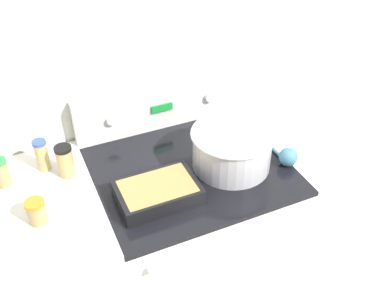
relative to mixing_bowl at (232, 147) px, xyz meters
The scene contains 11 objects.
kitchen_wall 0.52m from the mixing_bowl, 109.37° to the left, with size 8.00×0.05×2.50m.
stove_range 0.56m from the mixing_bowl, 157.80° to the left, with size 0.72×0.68×0.90m.
control_panel 0.39m from the mixing_bowl, 112.31° to the left, with size 0.72×0.07×0.19m.
side_counter 0.98m from the mixing_bowl, behind, with size 0.63×0.65×0.91m.
mixing_bowl is the anchor object (origin of this frame).
casserole_dish 0.33m from the mixing_bowl, 169.29° to the right, with size 0.28×0.19×0.06m.
ladle 0.21m from the mixing_bowl, 18.86° to the right, with size 0.07×0.33×0.07m.
spice_jar_black_cap 0.61m from the mixing_bowl, 162.23° to the left, with size 0.06×0.06×0.12m.
spice_jar_blue_cap 0.70m from the mixing_bowl, 158.58° to the left, with size 0.05×0.05×0.13m.
spice_jar_orange_cap 0.72m from the mixing_bowl, behind, with size 0.06×0.06×0.08m.
spice_jar_green_cap 0.83m from the mixing_bowl, 164.30° to the left, with size 0.06×0.06×0.11m.
Camera 1 is at (-0.54, -0.89, 1.98)m, focal length 42.00 mm.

